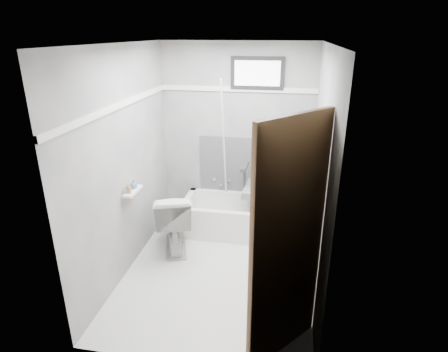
% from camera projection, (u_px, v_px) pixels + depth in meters
% --- Properties ---
extents(floor, '(2.60, 2.60, 0.00)m').
position_uv_depth(floor, '(218.00, 270.00, 4.20)').
color(floor, white).
rests_on(floor, ground).
extents(ceiling, '(2.60, 2.60, 0.00)m').
position_uv_depth(ceiling, '(217.00, 44.00, 3.33)').
color(ceiling, silver).
rests_on(ceiling, floor).
extents(wall_back, '(2.00, 0.02, 2.40)m').
position_uv_depth(wall_back, '(237.00, 136.00, 4.95)').
color(wall_back, slate).
rests_on(wall_back, floor).
extents(wall_front, '(2.00, 0.02, 2.40)m').
position_uv_depth(wall_front, '(182.00, 234.00, 2.57)').
color(wall_front, slate).
rests_on(wall_front, floor).
extents(wall_left, '(0.02, 2.60, 2.40)m').
position_uv_depth(wall_left, '(125.00, 164.00, 3.93)').
color(wall_left, slate).
rests_on(wall_left, floor).
extents(wall_right, '(0.02, 2.60, 2.40)m').
position_uv_depth(wall_right, '(320.00, 176.00, 3.60)').
color(wall_right, slate).
rests_on(wall_right, floor).
extents(bathtub, '(1.50, 0.70, 0.42)m').
position_uv_depth(bathtub, '(240.00, 216.00, 4.96)').
color(bathtub, white).
rests_on(bathtub, floor).
extents(office_chair, '(0.70, 0.70, 1.16)m').
position_uv_depth(office_chair, '(267.00, 184.00, 4.74)').
color(office_chair, slate).
rests_on(office_chair, bathtub).
extents(toilet, '(0.64, 0.86, 0.75)m').
position_uv_depth(toilet, '(174.00, 220.00, 4.51)').
color(toilet, silver).
rests_on(toilet, floor).
extents(door, '(0.78, 0.78, 2.00)m').
position_uv_depth(door, '(325.00, 272.00, 2.50)').
color(door, brown).
rests_on(door, floor).
extents(window, '(0.66, 0.04, 0.40)m').
position_uv_depth(window, '(257.00, 73.00, 4.60)').
color(window, black).
rests_on(window, wall_back).
extents(backerboard, '(1.50, 0.02, 0.78)m').
position_uv_depth(backerboard, '(254.00, 166.00, 5.05)').
color(backerboard, '#4C4C4F').
rests_on(backerboard, wall_back).
extents(trim_back, '(2.00, 0.02, 0.06)m').
position_uv_depth(trim_back, '(237.00, 89.00, 4.72)').
color(trim_back, white).
rests_on(trim_back, wall_back).
extents(trim_left, '(0.02, 2.60, 0.06)m').
position_uv_depth(trim_left, '(120.00, 105.00, 3.70)').
color(trim_left, white).
rests_on(trim_left, wall_left).
extents(pole, '(0.02, 0.50, 1.90)m').
position_uv_depth(pole, '(224.00, 152.00, 4.81)').
color(pole, silver).
rests_on(pole, bathtub).
extents(shelf, '(0.10, 0.32, 0.02)m').
position_uv_depth(shelf, '(133.00, 191.00, 4.01)').
color(shelf, white).
rests_on(shelf, wall_left).
extents(soap_bottle_a, '(0.05, 0.05, 0.11)m').
position_uv_depth(soap_bottle_a, '(128.00, 188.00, 3.92)').
color(soap_bottle_a, '#9A754D').
rests_on(soap_bottle_a, shelf).
extents(soap_bottle_b, '(0.11, 0.11, 0.10)m').
position_uv_depth(soap_bottle_b, '(134.00, 184.00, 4.05)').
color(soap_bottle_b, slate).
rests_on(soap_bottle_b, shelf).
extents(faucet, '(0.26, 0.10, 0.16)m').
position_uv_depth(faucet, '(222.00, 182.00, 5.19)').
color(faucet, silver).
rests_on(faucet, wall_back).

